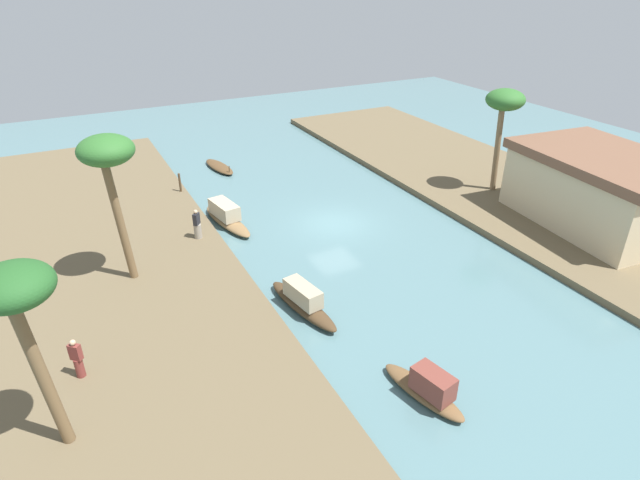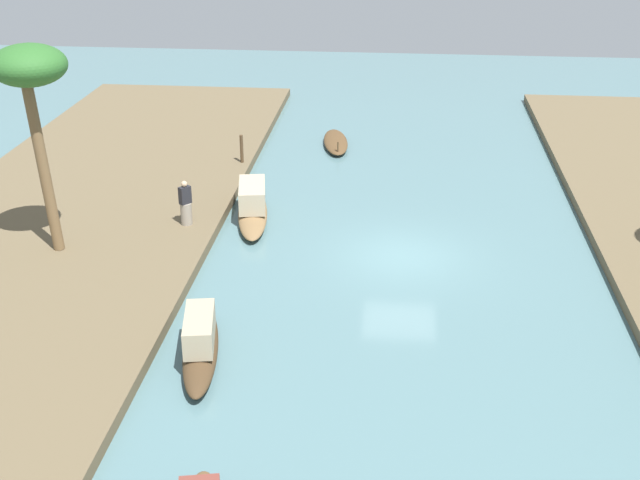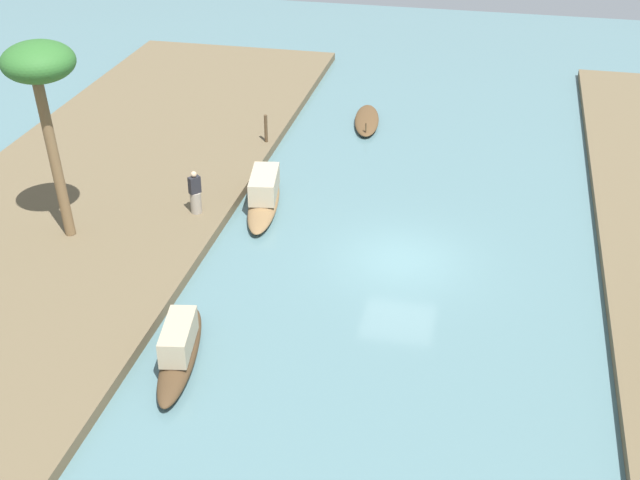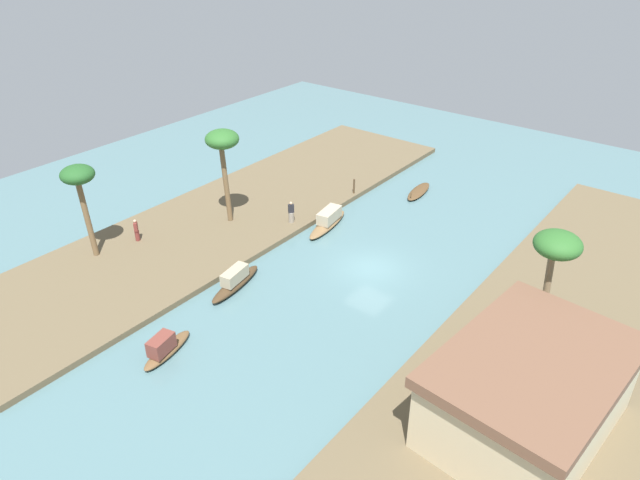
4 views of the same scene
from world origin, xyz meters
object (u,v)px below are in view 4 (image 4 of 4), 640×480
at_px(sampan_downstream_large, 235,281).
at_px(palm_tree_right_tall, 557,249).
at_px(sampan_near_left_bank, 328,220).
at_px(palm_tree_left_far, 79,180).
at_px(palm_tree_left_near, 222,143).
at_px(person_on_near_bank, 291,214).
at_px(mooring_post, 354,186).
at_px(riverside_building, 529,392).
at_px(sampan_foreground, 165,348).
at_px(person_by_mooring, 136,231).
at_px(sampan_with_tall_canopy, 419,191).

bearing_deg(sampan_downstream_large, palm_tree_right_tall, 100.39).
distance_m(sampan_near_left_bank, palm_tree_left_far, 16.70).
relative_size(palm_tree_left_near, palm_tree_right_tall, 1.06).
bearing_deg(palm_tree_left_near, person_on_near_bank, 122.47).
height_order(mooring_post, riverside_building, riverside_building).
xyz_separation_m(sampan_near_left_bank, person_on_near_bank, (1.66, -2.06, 0.54)).
distance_m(palm_tree_left_near, palm_tree_left_far, 9.43).
relative_size(sampan_downstream_large, mooring_post, 3.85).
xyz_separation_m(sampan_foreground, person_by_mooring, (-6.10, -10.37, 0.62)).
height_order(sampan_near_left_bank, person_on_near_bank, person_on_near_bank).
bearing_deg(sampan_foreground, person_on_near_bank, -177.02).
height_order(person_on_near_bank, palm_tree_left_near, palm_tree_left_near).
height_order(person_on_near_bank, person_by_mooring, person_on_near_bank).
xyz_separation_m(mooring_post, riverside_building, (14.96, 19.41, 1.40)).
distance_m(person_by_mooring, palm_tree_left_far, 5.36).
bearing_deg(sampan_with_tall_canopy, riverside_building, 31.87).
height_order(sampan_downstream_large, sampan_foreground, sampan_foreground).
bearing_deg(palm_tree_left_near, sampan_foreground, 32.62).
height_order(sampan_near_left_bank, palm_tree_left_near, palm_tree_left_near).
distance_m(sampan_with_tall_canopy, sampan_downstream_large, 18.61).
xyz_separation_m(palm_tree_right_tall, riverside_building, (6.26, 1.63, -3.44)).
distance_m(person_on_near_bank, riverside_building, 21.79).
bearing_deg(mooring_post, palm_tree_right_tall, 63.94).
distance_m(person_by_mooring, palm_tree_left_near, 8.25).
distance_m(sampan_with_tall_canopy, palm_tree_left_far, 25.29).
distance_m(person_by_mooring, palm_tree_right_tall, 26.25).
relative_size(sampan_with_tall_canopy, palm_tree_left_far, 0.64).
distance_m(person_by_mooring, mooring_post, 16.78).
height_order(sampan_near_left_bank, person_by_mooring, person_by_mooring).
relative_size(sampan_near_left_bank, palm_tree_right_tall, 0.79).
xyz_separation_m(sampan_with_tall_canopy, mooring_post, (3.81, -3.68, 0.80)).
height_order(sampan_near_left_bank, palm_tree_right_tall, palm_tree_right_tall).
distance_m(sampan_downstream_large, mooring_post, 14.78).
height_order(sampan_with_tall_canopy, riverside_building, riverside_building).
xyz_separation_m(sampan_downstream_large, riverside_building, (0.27, 17.81, 1.90)).
bearing_deg(sampan_with_tall_canopy, sampan_near_left_bank, -22.91).
xyz_separation_m(sampan_near_left_bank, mooring_post, (-5.09, -1.33, 0.48)).
bearing_deg(riverside_building, mooring_post, -122.21).
bearing_deg(palm_tree_left_far, riverside_building, 96.27).
distance_m(sampan_downstream_large, riverside_building, 17.91).
relative_size(sampan_with_tall_canopy, person_on_near_bank, 2.43).
bearing_deg(sampan_downstream_large, sampan_with_tall_canopy, 163.68).
distance_m(sampan_foreground, mooring_post, 21.49).
distance_m(sampan_with_tall_canopy, person_on_near_bank, 11.47).
bearing_deg(sampan_foreground, sampan_downstream_large, -178.76).
xyz_separation_m(sampan_downstream_large, person_by_mooring, (0.47, -8.83, 0.64)).
relative_size(person_on_near_bank, palm_tree_right_tall, 0.25).
bearing_deg(sampan_with_tall_canopy, mooring_post, -52.13).
relative_size(sampan_with_tall_canopy, sampan_downstream_large, 0.85).
xyz_separation_m(sampan_downstream_large, person_on_near_bank, (-7.94, -2.33, 0.56)).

